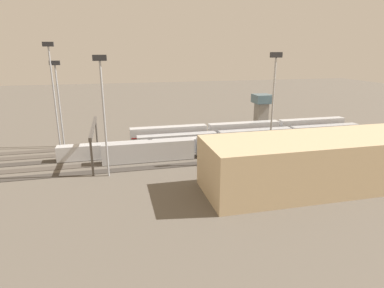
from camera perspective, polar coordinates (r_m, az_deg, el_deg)
ground_plane at (r=89.83m, az=1.79°, el=-1.22°), size 400.00×400.00×0.00m
track_bed_0 at (r=99.08m, az=0.26°, el=0.51°), size 140.00×2.80×0.12m
track_bed_1 at (r=94.43m, az=0.99°, el=-0.30°), size 140.00×2.80×0.12m
track_bed_2 at (r=89.81m, az=1.79°, el=-1.19°), size 140.00×2.80×0.12m
track_bed_3 at (r=85.24m, az=2.68°, el=-2.17°), size 140.00×2.80×0.12m
track_bed_4 at (r=80.72m, az=3.68°, el=-3.27°), size 140.00×2.80×0.12m
train_on_track_2 at (r=86.68m, az=-7.35°, el=-0.62°), size 47.20×3.00×3.80m
train_on_track_4 at (r=106.00m, az=30.64°, el=0.41°), size 10.00×3.00×5.00m
train_on_track_3 at (r=87.28m, az=8.30°, el=-0.12°), size 71.40×3.00×5.00m
train_on_track_0 at (r=103.52m, az=9.19°, el=2.44°), size 71.40×3.06×5.00m
train_on_track_1 at (r=99.89m, az=11.14°, el=1.48°), size 71.40×3.06×3.80m
light_mast_0 at (r=96.75m, az=-23.50°, el=9.87°), size 2.80×0.70×29.19m
light_mast_1 at (r=70.45m, az=-15.53°, el=7.32°), size 2.80×0.70×26.19m
light_mast_2 at (r=98.24m, az=-22.69°, el=8.47°), size 2.80×0.70×24.33m
light_mast_3 at (r=78.18m, az=14.24°, el=8.45°), size 2.80×0.70×26.65m
signal_gantry at (r=85.02m, az=-17.10°, el=2.23°), size 0.70×25.00×8.80m
maintenance_shed at (r=72.51m, az=24.27°, el=-2.70°), size 55.43×15.10×10.50m
control_tower at (r=118.63m, az=12.23°, el=6.24°), size 6.00×6.00×11.95m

